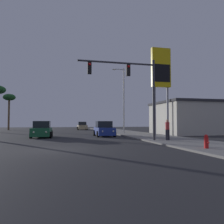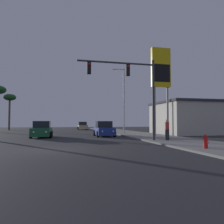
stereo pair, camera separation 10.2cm
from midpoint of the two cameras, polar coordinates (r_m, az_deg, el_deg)
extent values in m
plane|color=#28282B|center=(12.97, -14.74, -9.47)|extent=(120.00, 120.00, 0.00)
cube|color=gray|center=(24.65, 8.94, -6.14)|extent=(5.00, 60.00, 0.12)
cube|color=beige|center=(31.63, 21.04, -1.72)|extent=(10.00, 8.00, 4.00)
cube|color=#2D2D33|center=(31.73, 20.97, 2.17)|extent=(10.30, 8.30, 0.30)
cube|color=tan|center=(46.44, -7.64, -3.89)|extent=(1.81, 4.20, 0.80)
cube|color=black|center=(46.58, -7.65, -2.96)|extent=(1.60, 2.00, 0.70)
cylinder|color=black|center=(45.07, -8.64, -4.25)|extent=(0.24, 0.64, 0.64)
cylinder|color=black|center=(45.24, -6.36, -4.26)|extent=(0.24, 0.64, 0.64)
cylinder|color=black|center=(47.67, -8.86, -4.16)|extent=(0.24, 0.64, 0.64)
cylinder|color=black|center=(47.83, -6.70, -4.17)|extent=(0.24, 0.64, 0.64)
sphere|color=#F2EACC|center=(44.28, -8.12, -3.88)|extent=(0.18, 0.18, 0.18)
sphere|color=#F2EACC|center=(44.38, -6.68, -3.89)|extent=(0.18, 0.18, 0.18)
cube|color=navy|center=(24.32, -1.99, -5.00)|extent=(1.88, 4.23, 0.80)
cube|color=black|center=(24.45, -2.05, -3.23)|extent=(1.64, 2.03, 0.70)
cylinder|color=black|center=(22.89, -3.61, -5.79)|extent=(0.24, 0.64, 0.64)
cylinder|color=black|center=(23.24, 0.80, -5.74)|extent=(0.24, 0.64, 0.64)
cylinder|color=black|center=(25.46, -4.54, -5.47)|extent=(0.24, 0.64, 0.64)
cylinder|color=black|center=(25.78, -0.56, -5.45)|extent=(0.24, 0.64, 0.64)
sphere|color=#F2EACC|center=(22.13, -2.39, -5.09)|extent=(0.18, 0.18, 0.18)
sphere|color=#F2EACC|center=(22.36, 0.44, -5.07)|extent=(0.18, 0.18, 0.18)
cube|color=#195933|center=(23.66, -17.72, -4.93)|extent=(1.87, 4.23, 0.80)
cube|color=black|center=(23.80, -17.67, -3.11)|extent=(1.63, 2.03, 0.70)
cylinder|color=black|center=(22.48, -20.32, -5.68)|extent=(0.24, 0.64, 0.64)
cylinder|color=black|center=(22.32, -15.71, -5.77)|extent=(0.24, 0.64, 0.64)
cylinder|color=black|center=(25.06, -19.53, -5.37)|extent=(0.24, 0.64, 0.64)
cylinder|color=black|center=(24.92, -15.40, -5.44)|extent=(0.24, 0.64, 0.64)
sphere|color=#F2EACC|center=(21.61, -19.69, -4.99)|extent=(0.18, 0.18, 0.18)
sphere|color=#F2EACC|center=(21.51, -16.73, -5.05)|extent=(0.18, 0.18, 0.18)
cylinder|color=#38383D|center=(17.98, 10.92, 3.15)|extent=(0.20, 0.20, 6.50)
cylinder|color=#38383D|center=(17.53, 1.34, 12.75)|extent=(6.15, 0.14, 0.14)
cube|color=black|center=(17.63, 4.31, 10.82)|extent=(0.30, 0.24, 0.90)
sphere|color=red|center=(17.56, 4.44, 11.78)|extent=(0.20, 0.20, 0.20)
cube|color=black|center=(17.01, -5.86, 11.33)|extent=(0.30, 0.24, 0.90)
sphere|color=red|center=(16.94, -5.79, 12.33)|extent=(0.20, 0.20, 0.20)
cylinder|color=#99999E|center=(30.55, 3.23, 3.06)|extent=(0.18, 0.18, 9.00)
cylinder|color=#99999E|center=(31.11, 1.95, 11.09)|extent=(1.40, 0.10, 0.10)
ellipsoid|color=silver|center=(30.93, 0.67, 11.07)|extent=(0.50, 0.24, 0.20)
cylinder|color=#99999E|center=(22.24, 11.24, 0.10)|extent=(0.20, 0.20, 5.00)
cylinder|color=#99999E|center=(22.84, 14.45, 0.06)|extent=(0.20, 0.20, 5.00)
cube|color=yellow|center=(23.19, 12.75, 11.26)|extent=(2.00, 0.40, 4.00)
cube|color=black|center=(22.86, 12.99, 9.91)|extent=(1.80, 0.03, 1.80)
cylinder|color=red|center=(13.16, 23.44, -7.40)|extent=(0.24, 0.24, 0.60)
sphere|color=red|center=(13.14, 23.41, -5.84)|extent=(0.20, 0.20, 0.20)
cylinder|color=red|center=(13.02, 23.88, -7.31)|extent=(0.08, 0.10, 0.08)
cylinder|color=#23232D|center=(18.08, 14.12, -5.81)|extent=(0.16, 0.16, 0.85)
cylinder|color=#23232D|center=(18.16, 14.63, -5.79)|extent=(0.16, 0.16, 0.85)
cylinder|color=#BF3333|center=(18.09, 14.35, -3.51)|extent=(0.32, 0.32, 0.60)
sphere|color=tan|center=(18.09, 14.34, -2.21)|extent=(0.22, 0.22, 0.22)
cylinder|color=brown|center=(48.03, -25.18, -0.68)|extent=(0.36, 0.36, 6.09)
ellipsoid|color=#1E5123|center=(48.27, -25.10, 3.51)|extent=(2.40, 2.40, 1.32)
camera|label=1|loc=(0.05, -89.89, -0.01)|focal=35.00mm
camera|label=2|loc=(0.05, 90.11, 0.01)|focal=35.00mm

